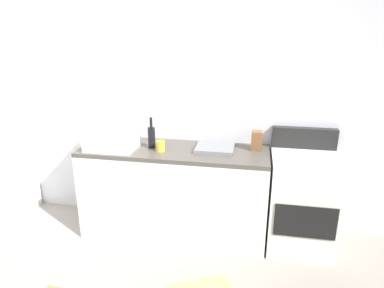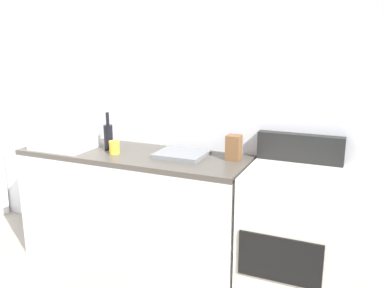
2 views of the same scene
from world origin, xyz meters
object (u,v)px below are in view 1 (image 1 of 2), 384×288
object	(u,v)px
wine_bottle	(152,137)
knife_block	(257,141)
stove_oven	(302,200)
coffee_mug	(160,146)
microwave	(112,135)

from	to	relation	value
wine_bottle	knife_block	distance (m)	1.00
stove_oven	coffee_mug	world-z (taller)	stove_oven
stove_oven	microwave	distance (m)	1.89
microwave	knife_block	xyz separation A→B (m)	(1.35, 0.22, -0.05)
microwave	knife_block	size ratio (longest dim) A/B	2.56
stove_oven	coffee_mug	xyz separation A→B (m)	(-1.33, -0.09, 0.48)
wine_bottle	microwave	bearing A→B (deg)	-165.02
coffee_mug	knife_block	xyz separation A→B (m)	(0.88, 0.21, 0.04)
microwave	wine_bottle	xyz separation A→B (m)	(0.36, 0.10, -0.03)
coffee_mug	microwave	bearing A→B (deg)	-178.39
stove_oven	knife_block	bearing A→B (deg)	165.08
knife_block	wine_bottle	bearing A→B (deg)	-172.78
wine_bottle	knife_block	world-z (taller)	wine_bottle
microwave	wine_bottle	bearing A→B (deg)	14.98
knife_block	stove_oven	bearing A→B (deg)	-14.92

